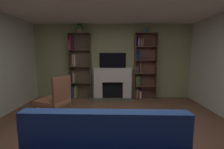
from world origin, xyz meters
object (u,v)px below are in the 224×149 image
(bookshelf_left, at_px, (78,68))
(bookshelf_right, at_px, (142,68))
(potted_plant, at_px, (79,28))
(armchair, at_px, (55,99))
(tv, at_px, (113,60))
(vase_with_flowers, at_px, (146,30))
(fireplace, at_px, (113,82))

(bookshelf_left, relative_size, bookshelf_right, 1.00)
(potted_plant, distance_m, armchair, 2.61)
(tv, relative_size, potted_plant, 3.12)
(bookshelf_left, distance_m, bookshelf_right, 2.23)
(tv, height_order, armchair, tv)
(vase_with_flowers, bearing_deg, bookshelf_right, 155.42)
(fireplace, bearing_deg, armchair, -125.90)
(tv, relative_size, vase_with_flowers, 3.09)
(bookshelf_right, xyz_separation_m, potted_plant, (-2.14, -0.04, 1.32))
(bookshelf_right, bearing_deg, vase_with_flowers, -24.58)
(bookshelf_right, distance_m, vase_with_flowers, 1.27)
(bookshelf_left, height_order, armchair, bookshelf_left)
(armchair, bearing_deg, tv, 55.42)
(tv, relative_size, armchair, 0.88)
(potted_plant, relative_size, armchair, 0.28)
(fireplace, height_order, tv, tv)
(potted_plant, bearing_deg, bookshelf_left, 148.25)
(fireplace, distance_m, vase_with_flowers, 2.10)
(bookshelf_right, height_order, potted_plant, potted_plant)
(fireplace, height_order, bookshelf_right, bookshelf_right)
(vase_with_flowers, height_order, armchair, vase_with_flowers)
(tv, xyz_separation_m, bookshelf_left, (-1.21, -0.06, -0.26))
(fireplace, xyz_separation_m, tv, (0.00, 0.09, 0.76))
(bookshelf_left, relative_size, potted_plant, 7.65)
(bookshelf_right, height_order, armchair, bookshelf_right)
(potted_plant, bearing_deg, vase_with_flowers, -0.04)
(vase_with_flowers, distance_m, armchair, 3.54)
(tv, bearing_deg, armchair, -124.58)
(bookshelf_left, relative_size, armchair, 2.15)
(bookshelf_left, relative_size, vase_with_flowers, 7.58)
(tv, distance_m, bookshelf_right, 1.05)
(fireplace, xyz_separation_m, bookshelf_right, (1.02, 0.01, 0.52))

